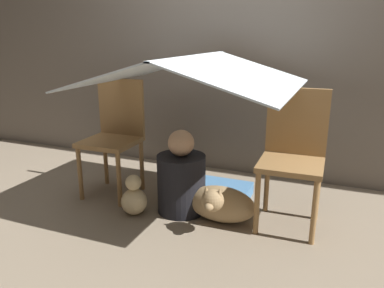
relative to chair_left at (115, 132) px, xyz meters
The scene contains 9 objects.
ground_plane 0.93m from the chair_left, 22.52° to the right, with size 8.80×8.80×0.00m, color gray.
wall_back 1.34m from the chair_left, 50.35° to the left, with size 7.00×0.05×2.50m.
chair_left is the anchor object (origin of this frame).
chair_right 1.42m from the chair_left, ahead, with size 0.42×0.42×0.94m.
sheet_canopy 0.89m from the chair_left, ahead, with size 1.42×1.28×0.22m.
person_front 0.72m from the chair_left, 11.97° to the right, with size 0.36×0.36×0.63m.
dog 1.07m from the chair_left, 12.07° to the right, with size 0.49×0.40×0.33m.
floor_cushion 1.00m from the chair_left, 13.42° to the left, with size 0.45×0.36×0.10m.
plush_toy 0.62m from the chair_left, 42.38° to the right, with size 0.19×0.19×0.31m.
Camera 1 is at (0.99, -2.20, 1.28)m, focal length 35.00 mm.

